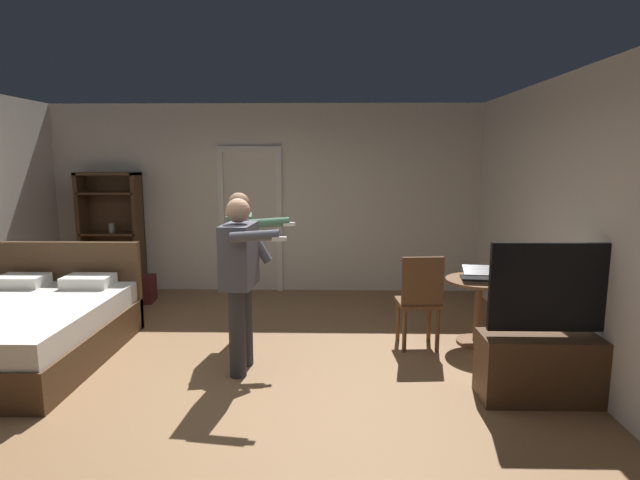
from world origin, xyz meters
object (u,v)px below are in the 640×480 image
at_px(suitcase_small, 133,289).
at_px(bed, 21,330).
at_px(laptop, 478,275).
at_px(person_blue_shirt, 241,272).
at_px(bookshelf, 112,228).
at_px(bottle_on_table, 496,271).
at_px(side_table, 478,300).
at_px(person_striped_shirt, 241,257).
at_px(suitcase_dark, 116,302).
at_px(tv_flatscreen, 561,356).
at_px(wooden_chair, 420,298).

bearing_deg(suitcase_small, bed, -103.35).
height_order(laptop, suitcase_small, laptop).
height_order(person_blue_shirt, suitcase_small, person_blue_shirt).
relative_size(bookshelf, bottle_on_table, 7.12).
distance_m(side_table, person_striped_shirt, 2.55).
height_order(side_table, suitcase_dark, side_table).
bearing_deg(tv_flatscreen, bottle_on_table, 97.60).
relative_size(side_table, bottle_on_table, 2.83).
bearing_deg(person_blue_shirt, wooden_chair, 18.31).
xyz_separation_m(person_blue_shirt, suitcase_dark, (-1.84, 1.54, -0.74)).
distance_m(suitcase_dark, suitcase_small, 0.69).
xyz_separation_m(tv_flatscreen, side_table, (-0.30, 1.28, 0.10)).
bearing_deg(suitcase_small, person_blue_shirt, -54.15).
xyz_separation_m(wooden_chair, person_blue_shirt, (-1.73, -0.57, 0.39)).
distance_m(tv_flatscreen, suitcase_dark, 4.99).
height_order(laptop, person_blue_shirt, person_blue_shirt).
relative_size(bookshelf, suitcase_dark, 3.23).
xyz_separation_m(bookshelf, person_blue_shirt, (2.37, -2.75, -0.02)).
xyz_separation_m(wooden_chair, suitcase_dark, (-3.58, 0.97, -0.35)).
bearing_deg(bed, wooden_chair, 5.24).
height_order(laptop, wooden_chair, wooden_chair).
xyz_separation_m(side_table, laptop, (-0.04, -0.04, 0.28)).
height_order(tv_flatscreen, wooden_chair, tv_flatscreen).
distance_m(person_blue_shirt, person_striped_shirt, 0.77).
xyz_separation_m(tv_flatscreen, suitcase_dark, (-4.53, 2.07, -0.18)).
xyz_separation_m(tv_flatscreen, laptop, (-0.34, 1.24, 0.38)).
bearing_deg(person_blue_shirt, bed, 174.51).
bearing_deg(person_blue_shirt, suitcase_small, 130.46).
relative_size(bottle_on_table, suitcase_dark, 0.45).
bearing_deg(side_table, laptop, -129.32).
bearing_deg(bed, side_table, 6.66).
relative_size(bookshelf, side_table, 2.52).
bearing_deg(tv_flatscreen, suitcase_small, 148.95).
relative_size(laptop, suitcase_dark, 0.66).
distance_m(side_table, wooden_chair, 0.68).
distance_m(laptop, bottle_on_table, 0.19).
bearing_deg(suitcase_small, side_table, -23.64).
xyz_separation_m(bed, bottle_on_table, (4.73, 0.46, 0.50)).
relative_size(wooden_chair, suitcase_small, 1.75).
bearing_deg(bed, bookshelf, 93.56).
xyz_separation_m(side_table, suitcase_small, (-4.28, 1.48, -0.30)).
relative_size(side_table, wooden_chair, 0.71).
relative_size(side_table, person_blue_shirt, 0.44).
bearing_deg(person_blue_shirt, tv_flatscreen, -11.23).
xyz_separation_m(wooden_chair, person_striped_shirt, (-1.86, 0.19, 0.39)).
xyz_separation_m(laptop, person_striped_shirt, (-2.48, 0.06, 0.18)).
relative_size(tv_flatscreen, side_table, 1.87).
xyz_separation_m(person_blue_shirt, suitcase_small, (-1.90, 2.23, -0.76)).
xyz_separation_m(bookshelf, side_table, (4.75, -2.00, -0.47)).
bearing_deg(bottle_on_table, bookshelf, 156.95).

